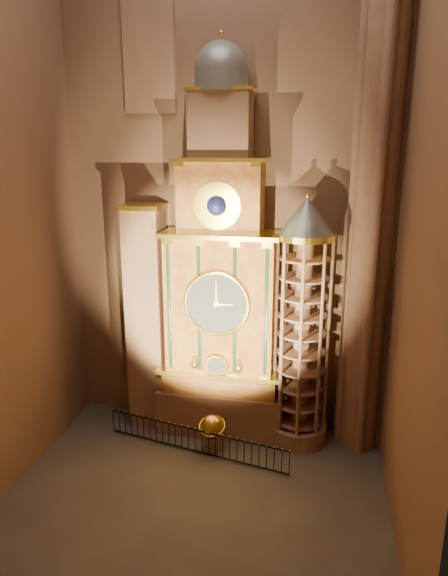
% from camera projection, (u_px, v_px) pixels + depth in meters
% --- Properties ---
extents(floor, '(14.00, 14.00, 0.00)m').
position_uv_depth(floor, '(195.00, 497.00, 19.03)').
color(floor, '#383330').
rests_on(floor, ground).
extents(wall_back, '(22.00, 0.00, 22.00)m').
position_uv_depth(wall_back, '(226.00, 184.00, 21.79)').
color(wall_back, brown).
rests_on(wall_back, floor).
extents(wall_right, '(0.00, 22.00, 22.00)m').
position_uv_depth(wall_right, '(425.00, 202.00, 14.82)').
color(wall_right, brown).
rests_on(wall_right, floor).
extents(astronomical_clock, '(5.60, 2.41, 16.70)m').
position_uv_depth(astronomical_clock, '(221.00, 289.00, 21.95)').
color(astronomical_clock, '#8C634C').
rests_on(astronomical_clock, floor).
extents(portrait_tower, '(1.80, 1.60, 10.20)m').
position_uv_depth(portrait_tower, '(147.00, 317.00, 23.00)').
color(portrait_tower, '#8C634C').
rests_on(portrait_tower, floor).
extents(stair_turret, '(2.50, 2.50, 10.80)m').
position_uv_depth(stair_turret, '(302.00, 327.00, 21.44)').
color(stair_turret, '#8C634C').
rests_on(stair_turret, floor).
extents(gothic_pier, '(2.04, 2.04, 22.00)m').
position_uv_depth(gothic_pier, '(377.00, 188.00, 19.72)').
color(gothic_pier, '#8C634C').
rests_on(gothic_pier, floor).
extents(stained_glass_window, '(2.20, 0.14, 5.20)m').
position_uv_depth(stained_glass_window, '(148.00, 46.00, 20.84)').
color(stained_glass_window, navy).
rests_on(stained_glass_window, wall_back).
extents(celestial_globe, '(1.21, 1.15, 1.66)m').
position_uv_depth(celestial_globe, '(212.00, 430.00, 21.65)').
color(celestial_globe, '#8C634C').
rests_on(celestial_globe, floor).
extents(iron_railing, '(8.06, 1.82, 1.07)m').
position_uv_depth(iron_railing, '(195.00, 441.00, 21.61)').
color(iron_railing, black).
rests_on(iron_railing, floor).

